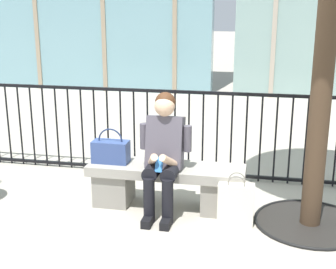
{
  "coord_description": "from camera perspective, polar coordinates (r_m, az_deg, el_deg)",
  "views": [
    {
      "loc": [
        0.93,
        -4.41,
        2.05
      ],
      "look_at": [
        0.0,
        0.1,
        0.75
      ],
      "focal_mm": 50.3,
      "sensor_mm": 36.0,
      "label": 1
    }
  ],
  "objects": [
    {
      "name": "ground_plane",
      "position": [
        4.95,
        -0.24,
        -8.69
      ],
      "size": [
        60.0,
        60.0,
        0.0
      ],
      "primitive_type": "plane",
      "color": "#A8A091"
    },
    {
      "name": "stone_bench",
      "position": [
        4.85,
        -0.24,
        -5.77
      ],
      "size": [
        1.6,
        0.44,
        0.45
      ],
      "color": "gray",
      "rests_on": "ground"
    },
    {
      "name": "seated_person_with_phone",
      "position": [
        4.6,
        -0.52,
        -1.96
      ],
      "size": [
        0.52,
        0.66,
        1.21
      ],
      "color": "black",
      "rests_on": "ground"
    },
    {
      "name": "handbag_on_bench",
      "position": [
        4.88,
        -6.95,
        -1.99
      ],
      "size": [
        0.37,
        0.18,
        0.36
      ],
      "color": "#33477F",
      "rests_on": "stone_bench"
    },
    {
      "name": "shopping_bag",
      "position": [
        4.54,
        8.21,
        -8.31
      ],
      "size": [
        0.34,
        0.14,
        0.51
      ],
      "color": "beige",
      "rests_on": "ground"
    },
    {
      "name": "plaza_railing",
      "position": [
        5.62,
        1.68,
        0.14
      ],
      "size": [
        9.28,
        0.04,
        1.06
      ],
      "color": "black",
      "rests_on": "ground"
    }
  ]
}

